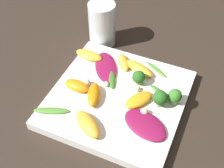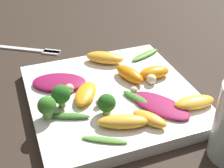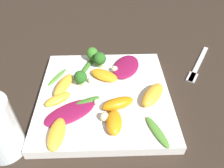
% 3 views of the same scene
% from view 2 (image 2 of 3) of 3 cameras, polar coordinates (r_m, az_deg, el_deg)
% --- Properties ---
extents(ground_plane, '(2.40, 2.40, 0.00)m').
position_cam_2_polar(ground_plane, '(0.55, 0.02, -3.24)').
color(ground_plane, '#2D231C').
extents(plate, '(0.28, 0.28, 0.02)m').
position_cam_2_polar(plate, '(0.54, 0.02, -2.35)').
color(plate, white).
rests_on(plate, ground_plane).
extents(fork, '(0.10, 0.15, 0.01)m').
position_cam_2_polar(fork, '(0.72, -14.44, 6.15)').
color(fork, silver).
rests_on(fork, ground_plane).
extents(radicchio_leaf_0, '(0.09, 0.11, 0.01)m').
position_cam_2_polar(radicchio_leaf_0, '(0.55, -9.65, 0.34)').
color(radicchio_leaf_0, maroon).
rests_on(radicchio_leaf_0, plate).
extents(radicchio_leaf_1, '(0.11, 0.09, 0.01)m').
position_cam_2_polar(radicchio_leaf_1, '(0.50, 8.81, -3.85)').
color(radicchio_leaf_1, maroon).
rests_on(radicchio_leaf_1, plate).
extents(orange_segment_0, '(0.03, 0.06, 0.02)m').
position_cam_2_polar(orange_segment_0, '(0.57, 7.73, 2.13)').
color(orange_segment_0, orange).
rests_on(orange_segment_0, plate).
extents(orange_segment_1, '(0.03, 0.07, 0.02)m').
position_cam_2_polar(orange_segment_1, '(0.51, 14.81, -3.26)').
color(orange_segment_1, '#FCAD33').
rests_on(orange_segment_1, plate).
extents(orange_segment_2, '(0.06, 0.05, 0.02)m').
position_cam_2_polar(orange_segment_2, '(0.47, 6.89, -6.32)').
color(orange_segment_2, '#FCAD33').
rests_on(orange_segment_2, plate).
extents(orange_segment_3, '(0.05, 0.08, 0.02)m').
position_cam_2_polar(orange_segment_3, '(0.46, 2.03, -6.88)').
color(orange_segment_3, '#FCAD33').
rests_on(orange_segment_3, plate).
extents(orange_segment_4, '(0.07, 0.08, 0.02)m').
position_cam_2_polar(orange_segment_4, '(0.61, -1.35, 4.84)').
color(orange_segment_4, '#FCAD33').
rests_on(orange_segment_4, plate).
extents(orange_segment_5, '(0.07, 0.06, 0.02)m').
position_cam_2_polar(orange_segment_5, '(0.52, -5.00, -1.47)').
color(orange_segment_5, orange).
rests_on(orange_segment_5, plate).
extents(orange_segment_6, '(0.07, 0.05, 0.02)m').
position_cam_2_polar(orange_segment_6, '(0.56, 3.23, 1.82)').
color(orange_segment_6, orange).
rests_on(orange_segment_6, plate).
extents(broccoli_floret_0, '(0.03, 0.03, 0.03)m').
position_cam_2_polar(broccoli_floret_0, '(0.48, -0.98, -3.59)').
color(broccoli_floret_0, '#84AD5B').
rests_on(broccoli_floret_0, plate).
extents(broccoli_floret_1, '(0.03, 0.03, 0.04)m').
position_cam_2_polar(broccoli_floret_1, '(0.48, -11.79, -4.06)').
color(broccoli_floret_1, '#84AD5B').
rests_on(broccoli_floret_1, plate).
extents(broccoli_floret_2, '(0.03, 0.03, 0.04)m').
position_cam_2_polar(broccoli_floret_2, '(0.49, -9.33, -1.97)').
color(broccoli_floret_2, '#7A9E51').
rests_on(broccoli_floret_2, plate).
extents(arugula_sprig_0, '(0.04, 0.06, 0.00)m').
position_cam_2_polar(arugula_sprig_0, '(0.44, -1.35, -10.20)').
color(arugula_sprig_0, '#518E33').
rests_on(arugula_sprig_0, plate).
extents(arugula_sprig_1, '(0.07, 0.05, 0.01)m').
position_cam_2_polar(arugula_sprig_1, '(0.51, 5.23, -2.94)').
color(arugula_sprig_1, '#3D7528').
rests_on(arugula_sprig_1, plate).
extents(arugula_sprig_2, '(0.04, 0.07, 0.01)m').
position_cam_2_polar(arugula_sprig_2, '(0.64, 6.06, 5.32)').
color(arugula_sprig_2, '#518E33').
rests_on(arugula_sprig_2, plate).
extents(arugula_sprig_3, '(0.04, 0.07, 0.01)m').
position_cam_2_polar(arugula_sprig_3, '(0.48, -8.10, -5.80)').
color(arugula_sprig_3, '#3D7528').
rests_on(arugula_sprig_3, plate).
extents(macadamia_nut_0, '(0.01, 0.01, 0.01)m').
position_cam_2_polar(macadamia_nut_0, '(0.50, -2.31, -3.45)').
color(macadamia_nut_0, beige).
rests_on(macadamia_nut_0, plate).
extents(macadamia_nut_1, '(0.01, 0.01, 0.01)m').
position_cam_2_polar(macadamia_nut_1, '(0.53, 4.01, -1.09)').
color(macadamia_nut_1, beige).
rests_on(macadamia_nut_1, plate).
extents(macadamia_nut_2, '(0.02, 0.02, 0.02)m').
position_cam_2_polar(macadamia_nut_2, '(0.55, 7.28, 0.79)').
color(macadamia_nut_2, beige).
rests_on(macadamia_nut_2, plate).
extents(macadamia_nut_3, '(0.02, 0.02, 0.02)m').
position_cam_2_polar(macadamia_nut_3, '(0.53, -7.81, -0.79)').
color(macadamia_nut_3, beige).
rests_on(macadamia_nut_3, plate).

